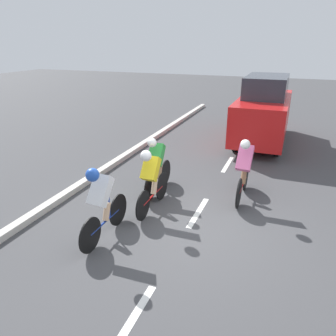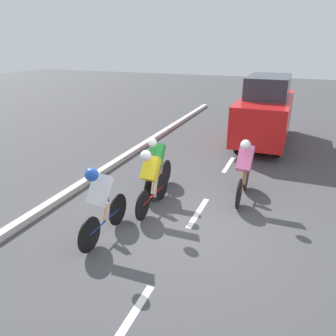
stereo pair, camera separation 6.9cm
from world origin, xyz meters
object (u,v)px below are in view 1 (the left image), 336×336
cyclist_yellow (151,178)px  cyclist_white (101,200)px  cyclist_pink (244,168)px  cyclist_green (157,164)px  support_car (264,110)px

cyclist_yellow → cyclist_white: 1.43m
cyclist_pink → cyclist_green: cyclist_pink is taller
cyclist_pink → support_car: 5.06m
cyclist_green → support_car: 5.76m
cyclist_pink → support_car: support_car is taller
cyclist_yellow → cyclist_green: 0.89m
support_car → cyclist_green: bearing=70.8°
cyclist_white → cyclist_pink: bearing=-129.5°
cyclist_white → support_car: (-2.03, -7.67, 0.35)m
cyclist_yellow → cyclist_white: size_ratio=1.02×
cyclist_yellow → cyclist_green: bearing=-74.8°
cyclist_pink → support_car: size_ratio=0.37×
cyclist_pink → cyclist_yellow: bearing=35.0°
cyclist_yellow → support_car: bearing=-104.7°
cyclist_white → cyclist_yellow: bearing=-105.4°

